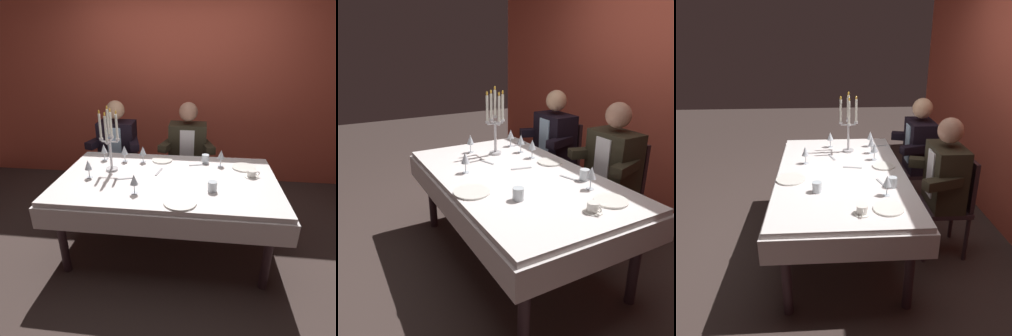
% 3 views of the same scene
% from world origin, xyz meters
% --- Properties ---
extents(ground_plane, '(12.00, 12.00, 0.00)m').
position_xyz_m(ground_plane, '(0.00, 0.00, 0.00)').
color(ground_plane, '#3E302C').
extents(back_wall, '(6.00, 0.12, 2.70)m').
position_xyz_m(back_wall, '(0.00, 1.66, 1.35)').
color(back_wall, '#D1533D').
rests_on(back_wall, ground_plane).
extents(dining_table, '(1.94, 1.14, 0.74)m').
position_xyz_m(dining_table, '(0.00, 0.00, 0.62)').
color(dining_table, white).
rests_on(dining_table, ground_plane).
extents(candelabra, '(0.19, 0.19, 0.60)m').
position_xyz_m(candelabra, '(-0.53, 0.10, 1.03)').
color(candelabra, silver).
rests_on(candelabra, dining_table).
extents(dinner_plate_0, '(0.25, 0.25, 0.01)m').
position_xyz_m(dinner_plate_0, '(0.14, -0.42, 0.75)').
color(dinner_plate_0, white).
rests_on(dinner_plate_0, dining_table).
extents(dinner_plate_1, '(0.20, 0.20, 0.01)m').
position_xyz_m(dinner_plate_1, '(-0.10, 0.39, 0.75)').
color(dinner_plate_1, white).
rests_on(dinner_plate_1, dining_table).
extents(dinner_plate_2, '(0.22, 0.22, 0.01)m').
position_xyz_m(dinner_plate_2, '(0.69, 0.29, 0.75)').
color(dinner_plate_2, white).
rests_on(dinner_plate_2, dining_table).
extents(wine_glass_0, '(0.07, 0.07, 0.16)m').
position_xyz_m(wine_glass_0, '(-0.28, 0.33, 0.85)').
color(wine_glass_0, silver).
rests_on(wine_glass_0, dining_table).
extents(wine_glass_1, '(0.07, 0.07, 0.16)m').
position_xyz_m(wine_glass_1, '(-0.68, -0.08, 0.86)').
color(wine_glass_1, silver).
rests_on(wine_glass_1, dining_table).
extents(wine_glass_2, '(0.07, 0.07, 0.16)m').
position_xyz_m(wine_glass_2, '(-0.47, 0.33, 0.85)').
color(wine_glass_2, silver).
rests_on(wine_glass_2, dining_table).
extents(wine_glass_3, '(0.07, 0.07, 0.16)m').
position_xyz_m(wine_glass_3, '(0.48, 0.31, 0.85)').
color(wine_glass_3, silver).
rests_on(wine_glass_3, dining_table).
extents(wine_glass_4, '(0.07, 0.07, 0.16)m').
position_xyz_m(wine_glass_4, '(-0.68, 0.34, 0.85)').
color(wine_glass_4, silver).
rests_on(wine_glass_4, dining_table).
extents(wine_glass_5, '(0.07, 0.07, 0.16)m').
position_xyz_m(wine_glass_5, '(-0.22, -0.32, 0.85)').
color(wine_glass_5, silver).
rests_on(wine_glass_5, dining_table).
extents(water_tumbler_0, '(0.07, 0.07, 0.08)m').
position_xyz_m(water_tumbler_0, '(0.39, -0.21, 0.78)').
color(water_tumbler_0, silver).
rests_on(water_tumbler_0, dining_table).
extents(water_tumbler_1, '(0.07, 0.07, 0.08)m').
position_xyz_m(water_tumbler_1, '(0.33, 0.38, 0.78)').
color(water_tumbler_1, silver).
rests_on(water_tumbler_1, dining_table).
extents(coffee_cup_0, '(0.13, 0.12, 0.06)m').
position_xyz_m(coffee_cup_0, '(0.74, 0.10, 0.77)').
color(coffee_cup_0, white).
rests_on(coffee_cup_0, dining_table).
extents(knife_0, '(0.19, 0.07, 0.01)m').
position_xyz_m(knife_0, '(0.27, 0.31, 0.74)').
color(knife_0, '#B7B7BC').
rests_on(knife_0, dining_table).
extents(fork_1, '(0.05, 0.17, 0.01)m').
position_xyz_m(fork_1, '(-0.09, 0.10, 0.74)').
color(fork_1, '#B7B7BC').
rests_on(fork_1, dining_table).
extents(spoon_2, '(0.06, 0.17, 0.01)m').
position_xyz_m(spoon_2, '(-0.68, 0.44, 0.74)').
color(spoon_2, '#B7B7BC').
rests_on(spoon_2, dining_table).
extents(spoon_3, '(0.17, 0.07, 0.01)m').
position_xyz_m(spoon_3, '(-0.37, -0.07, 0.74)').
color(spoon_3, '#B7B7BC').
rests_on(spoon_3, dining_table).
extents(seated_diner_0, '(0.63, 0.48, 1.24)m').
position_xyz_m(seated_diner_0, '(-0.70, 0.89, 0.74)').
color(seated_diner_0, '#342228').
rests_on(seated_diner_0, ground_plane).
extents(seated_diner_1, '(0.63, 0.48, 1.24)m').
position_xyz_m(seated_diner_1, '(0.13, 0.89, 0.74)').
color(seated_diner_1, '#342228').
rests_on(seated_diner_1, ground_plane).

